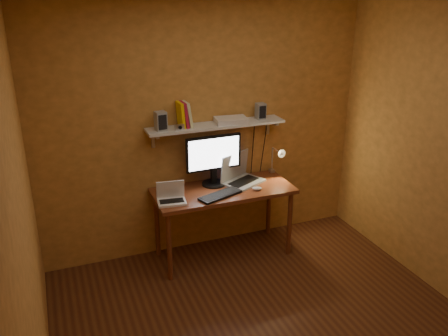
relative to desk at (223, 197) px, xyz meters
name	(u,v)px	position (x,y,z in m)	size (l,w,h in m)	color
room	(278,188)	(-0.08, -1.28, 0.64)	(3.44, 3.24, 2.64)	#542D15
desk	(223,197)	(0.00, 0.00, 0.00)	(1.40, 0.60, 0.75)	brown
wall_shelf	(216,125)	(0.00, 0.19, 0.69)	(1.40, 0.25, 0.21)	silver
monitor	(214,158)	(-0.05, 0.14, 0.38)	(0.58, 0.25, 0.52)	black
laptop	(239,175)	(0.22, 0.12, 0.16)	(0.49, 0.44, 0.30)	gray
netbook	(171,196)	(-0.56, -0.09, 0.14)	(0.29, 0.22, 0.20)	white
keyboard	(220,195)	(-0.09, -0.15, 0.10)	(0.45, 0.15, 0.02)	black
mouse	(257,188)	(0.30, -0.14, 0.10)	(0.10, 0.06, 0.03)	white
desk_lamp	(277,157)	(0.66, 0.13, 0.29)	(0.09, 0.23, 0.38)	silver
speaker_left	(161,121)	(-0.56, 0.18, 0.80)	(0.10, 0.10, 0.18)	gray
speaker_right	(261,111)	(0.49, 0.20, 0.79)	(0.09, 0.09, 0.16)	gray
books	(184,114)	(-0.32, 0.21, 0.83)	(0.13, 0.17, 0.25)	#E7B30A
shelf_camera	(179,127)	(-0.40, 0.12, 0.74)	(0.10, 0.05, 0.06)	silver
router	(231,120)	(0.15, 0.18, 0.74)	(0.31, 0.21, 0.05)	white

